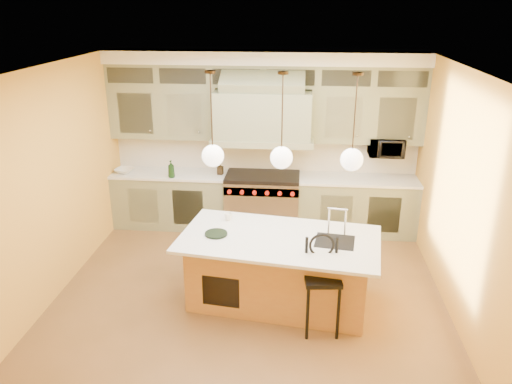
# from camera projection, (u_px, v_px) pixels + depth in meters

# --- Properties ---
(floor) EXTENTS (5.00, 5.00, 0.00)m
(floor) POSITION_uv_depth(u_px,v_px,m) (249.00, 298.00, 6.48)
(floor) COLOR brown
(floor) RESTS_ON ground
(ceiling) EXTENTS (5.00, 5.00, 0.00)m
(ceiling) POSITION_uv_depth(u_px,v_px,m) (248.00, 70.00, 5.44)
(ceiling) COLOR white
(ceiling) RESTS_ON wall_back
(wall_back) EXTENTS (5.00, 0.00, 5.00)m
(wall_back) POSITION_uv_depth(u_px,v_px,m) (265.00, 140.00, 8.28)
(wall_back) COLOR gold
(wall_back) RESTS_ON ground
(wall_front) EXTENTS (5.00, 0.00, 5.00)m
(wall_front) POSITION_uv_depth(u_px,v_px,m) (211.00, 317.00, 3.64)
(wall_front) COLOR gold
(wall_front) RESTS_ON ground
(wall_left) EXTENTS (0.00, 5.00, 5.00)m
(wall_left) POSITION_uv_depth(u_px,v_px,m) (48.00, 187.00, 6.18)
(wall_left) COLOR gold
(wall_left) RESTS_ON ground
(wall_right) EXTENTS (0.00, 5.00, 5.00)m
(wall_right) POSITION_uv_depth(u_px,v_px,m) (464.00, 201.00, 5.74)
(wall_right) COLOR gold
(wall_right) RESTS_ON ground
(back_cabinetry) EXTENTS (5.00, 0.77, 2.90)m
(back_cabinetry) POSITION_uv_depth(u_px,v_px,m) (263.00, 145.00, 8.04)
(back_cabinetry) COLOR gray
(back_cabinetry) RESTS_ON floor
(range) EXTENTS (1.20, 0.74, 0.96)m
(range) POSITION_uv_depth(u_px,v_px,m) (263.00, 202.00, 8.30)
(range) COLOR silver
(range) RESTS_ON floor
(kitchen_island) EXTENTS (2.56, 1.59, 1.35)m
(kitchen_island) POSITION_uv_depth(u_px,v_px,m) (280.00, 268.00, 6.25)
(kitchen_island) COLOR #AD713D
(kitchen_island) RESTS_ON floor
(counter_stool) EXTENTS (0.44, 0.44, 1.16)m
(counter_stool) POSITION_uv_depth(u_px,v_px,m) (322.00, 279.00, 5.65)
(counter_stool) COLOR black
(counter_stool) RESTS_ON floor
(microwave) EXTENTS (0.54, 0.37, 0.30)m
(microwave) POSITION_uv_depth(u_px,v_px,m) (386.00, 147.00, 7.88)
(microwave) COLOR black
(microwave) RESTS_ON back_cabinetry
(oil_bottle_a) EXTENTS (0.12, 0.12, 0.29)m
(oil_bottle_a) POSITION_uv_depth(u_px,v_px,m) (171.00, 169.00, 8.01)
(oil_bottle_a) COLOR black
(oil_bottle_a) RESTS_ON back_cabinetry
(oil_bottle_b) EXTENTS (0.10, 0.10, 0.20)m
(oil_bottle_b) POSITION_uv_depth(u_px,v_px,m) (220.00, 169.00, 8.17)
(oil_bottle_b) COLOR black
(oil_bottle_b) RESTS_ON back_cabinetry
(fruit_bowl) EXTENTS (0.35, 0.35, 0.07)m
(fruit_bowl) POSITION_uv_depth(u_px,v_px,m) (124.00, 171.00, 8.27)
(fruit_bowl) COLOR silver
(fruit_bowl) RESTS_ON back_cabinetry
(cup) EXTENTS (0.12, 0.12, 0.10)m
(cup) POSITION_uv_depth(u_px,v_px,m) (228.00, 216.00, 6.52)
(cup) COLOR white
(cup) RESTS_ON kitchen_island
(pendant_left) EXTENTS (0.26, 0.26, 1.11)m
(pendant_left) POSITION_uv_depth(u_px,v_px,m) (213.00, 153.00, 5.80)
(pendant_left) COLOR #2D2319
(pendant_left) RESTS_ON ceiling
(pendant_center) EXTENTS (0.26, 0.26, 1.11)m
(pendant_center) POSITION_uv_depth(u_px,v_px,m) (281.00, 155.00, 5.73)
(pendant_center) COLOR #2D2319
(pendant_center) RESTS_ON ceiling
(pendant_right) EXTENTS (0.26, 0.26, 1.11)m
(pendant_right) POSITION_uv_depth(u_px,v_px,m) (352.00, 157.00, 5.66)
(pendant_right) COLOR #2D2319
(pendant_right) RESTS_ON ceiling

